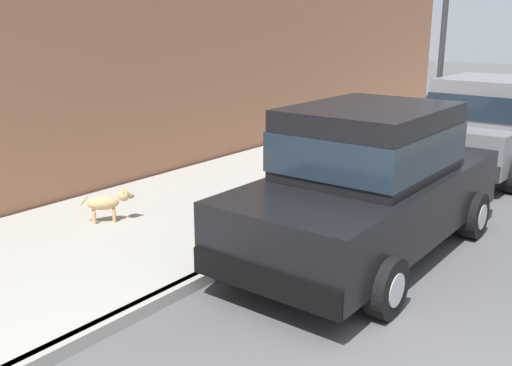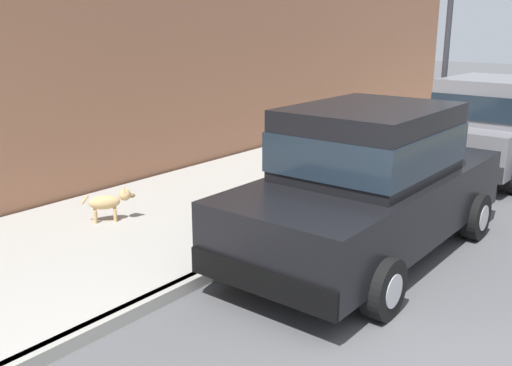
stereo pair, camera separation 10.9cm
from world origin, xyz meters
name	(u,v)px [view 1 (the left image)]	position (x,y,z in m)	size (l,w,h in m)	color
curb	(162,298)	(-3.20, 0.00, 0.07)	(0.16, 64.00, 0.14)	gray
sidewalk	(61,257)	(-5.00, 0.00, 0.07)	(3.60, 64.00, 0.14)	#99968E
car_black_sedan	(370,180)	(-2.13, 2.56, 0.98)	(2.05, 4.61, 1.92)	black
car_grey_hatchback	(487,124)	(-2.21, 7.68, 0.98)	(2.05, 3.86, 1.88)	slate
dog_tan	(108,202)	(-5.43, 1.09, 0.43)	(0.50, 0.64, 0.49)	tan
street_lamp	(444,21)	(-3.55, 8.54, 2.91)	(0.36, 0.36, 4.42)	#2D2D33
building_facade	(247,43)	(-7.10, 6.34, 2.44)	(0.50, 20.00, 4.89)	#8C5B42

